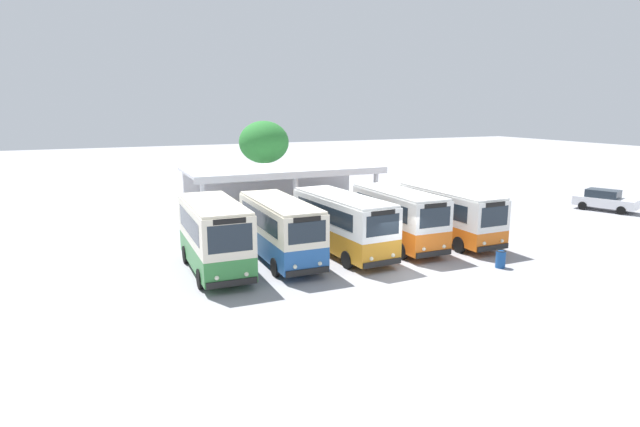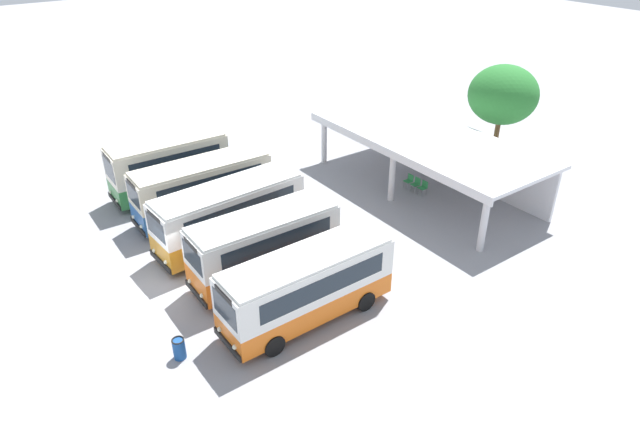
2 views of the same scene
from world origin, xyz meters
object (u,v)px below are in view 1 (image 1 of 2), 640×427
city_bus_second_in_row (280,228)px  waiting_chair_second_from_end (287,206)px  city_bus_nearest_orange (214,234)px  city_bus_fifth_blue (449,213)px  waiting_chair_middle_seat (294,205)px  litter_bin_apron (501,259)px  city_bus_fourth_amber (398,216)px  city_bus_middle_cream (342,222)px  waiting_chair_end_by_column (280,206)px  parked_car_flank (605,200)px

city_bus_second_in_row → waiting_chair_second_from_end: size_ratio=8.82×
city_bus_nearest_orange → city_bus_fifth_blue: city_bus_nearest_orange is taller
waiting_chair_middle_seat → litter_bin_apron: size_ratio=0.96×
city_bus_fourth_amber → city_bus_fifth_blue: (3.50, -0.07, -0.08)m
waiting_chair_second_from_end → city_bus_middle_cream: bearing=-95.9°
city_bus_fourth_amber → city_bus_fifth_blue: city_bus_fourth_amber is taller
city_bus_middle_cream → litter_bin_apron: (6.09, -5.42, -1.33)m
city_bus_second_in_row → waiting_chair_second_from_end: 12.59m
city_bus_second_in_row → waiting_chair_middle_seat: 12.84m
waiting_chair_second_from_end → waiting_chair_end_by_column: bearing=-177.9°
city_bus_middle_cream → parked_car_flank: city_bus_middle_cream is taller
city_bus_fourth_amber → waiting_chair_end_by_column: 12.25m
city_bus_fourth_amber → litter_bin_apron: bearing=-64.2°
parked_car_flank → city_bus_fifth_blue: bearing=-171.5°
city_bus_fourth_amber → waiting_chair_second_from_end: 12.15m
city_bus_second_in_row → litter_bin_apron: bearing=-30.3°
waiting_chair_second_from_end → city_bus_nearest_orange: bearing=-124.2°
waiting_chair_second_from_end → city_bus_fourth_amber: bearing=-79.1°
city_bus_nearest_orange → waiting_chair_end_by_column: city_bus_nearest_orange is taller
city_bus_nearest_orange → city_bus_fourth_amber: size_ratio=0.98×
parked_car_flank → waiting_chair_middle_seat: parked_car_flank is taller
waiting_chair_middle_seat → city_bus_middle_cream: bearing=-98.6°
city_bus_fourth_amber → city_bus_second_in_row: bearing=177.9°
city_bus_second_in_row → waiting_chair_end_by_column: (4.14, 11.59, -1.24)m
waiting_chair_end_by_column → city_bus_middle_cream: bearing=-93.1°
city_bus_fourth_amber → parked_car_flank: city_bus_fourth_amber is taller
city_bus_middle_cream → city_bus_nearest_orange: bearing=-177.7°
litter_bin_apron → city_bus_fifth_blue: bearing=80.2°
city_bus_middle_cream → waiting_chair_middle_seat: 12.03m
litter_bin_apron → parked_car_flank: bearing=23.7°
waiting_chair_second_from_end → litter_bin_apron: litter_bin_apron is taller
city_bus_middle_cream → city_bus_fourth_amber: bearing=-1.0°
city_bus_second_in_row → city_bus_middle_cream: (3.50, -0.19, 0.02)m
city_bus_nearest_orange → parked_car_flank: city_bus_nearest_orange is taller
city_bus_fourth_amber → waiting_chair_second_from_end: size_ratio=8.10×
city_bus_second_in_row → litter_bin_apron: (9.59, -5.61, -1.31)m
city_bus_middle_cream → parked_car_flank: bearing=5.7°
city_bus_fourth_amber → litter_bin_apron: 6.10m
city_bus_middle_cream → litter_bin_apron: bearing=-41.7°
parked_car_flank → waiting_chair_end_by_column: 25.03m
city_bus_fifth_blue → city_bus_fourth_amber: bearing=178.8°
city_bus_second_in_row → waiting_chair_middle_seat: bearing=65.5°
city_bus_middle_cream → waiting_chair_middle_seat: bearing=81.4°
city_bus_nearest_orange → city_bus_fourth_amber: bearing=1.2°
city_bus_second_in_row → waiting_chair_end_by_column: bearing=70.4°
litter_bin_apron → waiting_chair_end_by_column: bearing=107.6°
parked_car_flank → city_bus_fourth_amber: bearing=-173.2°
city_bus_fifth_blue → city_bus_second_in_row: bearing=178.2°
city_bus_fourth_amber → waiting_chair_end_by_column: bearing=103.6°
city_bus_fifth_blue → litter_bin_apron: city_bus_fifth_blue is taller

